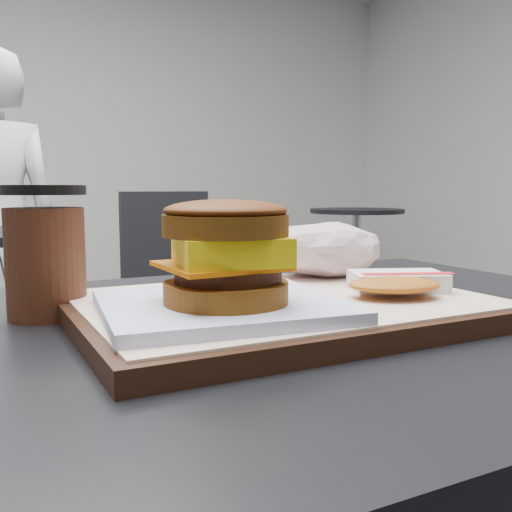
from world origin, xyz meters
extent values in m
cube|color=black|center=(0.00, 0.00, 0.75)|extent=(0.80, 0.60, 0.04)
cube|color=black|center=(-0.02, -0.01, 0.78)|extent=(0.38, 0.28, 0.02)
cube|color=silver|center=(-0.02, -0.01, 0.79)|extent=(0.36, 0.26, 0.00)
cube|color=white|center=(-0.09, -0.04, 0.80)|extent=(0.21, 0.19, 0.01)
cylinder|color=brown|center=(-0.09, -0.05, 0.81)|extent=(0.11, 0.11, 0.02)
cylinder|color=black|center=(-0.09, -0.05, 0.82)|extent=(0.10, 0.10, 0.01)
cube|color=#D56407|center=(-0.10, -0.05, 0.83)|extent=(0.09, 0.09, 0.00)
cube|color=yellow|center=(-0.09, -0.05, 0.84)|extent=(0.10, 0.10, 0.02)
cylinder|color=#62380E|center=(-0.09, -0.05, 0.86)|extent=(0.11, 0.11, 0.02)
ellipsoid|color=#602D0D|center=(-0.09, -0.05, 0.87)|extent=(0.11, 0.11, 0.02)
cube|color=silver|center=(0.10, -0.02, 0.80)|extent=(0.10, 0.09, 0.02)
cube|color=red|center=(0.10, -0.04, 0.81)|extent=(0.09, 0.05, 0.00)
ellipsoid|color=orange|center=(0.07, -0.05, 0.80)|extent=(0.10, 0.09, 0.01)
cylinder|color=#3B190E|center=(-0.21, 0.10, 0.82)|extent=(0.07, 0.07, 0.10)
cylinder|color=black|center=(-0.21, 0.10, 0.89)|extent=(0.08, 0.08, 0.01)
cylinder|color=#ABABB0|center=(0.29, 1.84, 0.22)|extent=(0.06, 0.06, 0.44)
cube|color=black|center=(0.29, 1.84, 0.46)|extent=(0.48, 0.48, 0.04)
cube|color=black|center=(0.48, 1.84, 0.68)|extent=(0.40, 0.09, 0.40)
cylinder|color=black|center=(2.20, 2.80, 0.01)|extent=(0.40, 0.40, 0.02)
cylinder|color=#A5A5AA|center=(2.20, 2.80, 0.37)|extent=(0.06, 0.06, 0.70)
cylinder|color=black|center=(2.20, 2.80, 0.73)|extent=(0.66, 0.66, 0.03)
cylinder|color=black|center=(1.80, 4.50, 0.01)|extent=(0.40, 0.40, 0.02)
cylinder|color=#A5A5AA|center=(1.80, 4.50, 0.37)|extent=(0.06, 0.06, 0.70)
cylinder|color=black|center=(1.80, 4.50, 0.73)|extent=(0.66, 0.66, 0.03)
camera|label=1|loc=(-0.28, -0.46, 0.89)|focal=40.00mm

